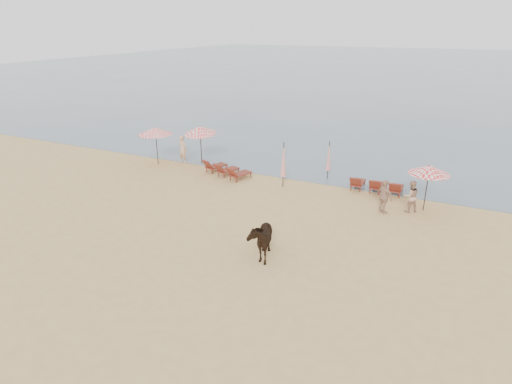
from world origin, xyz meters
TOP-DOWN VIEW (x-y plane):
  - ground at (0.00, 0.00)m, footprint 120.00×120.00m
  - sea at (0.00, 80.00)m, footprint 160.00×140.00m
  - lounger_cluster_left at (-3.76, 9.00)m, footprint 2.87×2.21m
  - lounger_cluster_right at (4.25, 10.06)m, footprint 2.46×1.45m
  - umbrella_open_left_a at (-8.48, 9.14)m, footprint 1.98×1.98m
  - umbrella_open_left_b at (-6.13, 10.30)m, footprint 1.88×1.91m
  - umbrella_open_right at (6.62, 8.73)m, footprint 1.77×1.77m
  - umbrella_closed_left at (1.50, 10.90)m, footprint 0.26×0.26m
  - umbrella_closed_right at (-0.25, 8.77)m, footprint 0.29×0.29m
  - cow at (1.67, 1.84)m, footprint 1.37×1.96m
  - beachgoer_left at (-7.26, 10.03)m, footprint 0.70×0.54m
  - beachgoer_right_a at (6.04, 8.31)m, footprint 0.90×0.84m
  - beachgoer_right_b at (5.01, 7.62)m, footprint 0.96×0.85m

SIDE VIEW (x-z plane):
  - ground at x=0.00m, z-range 0.00..0.00m
  - sea at x=0.00m, z-range -0.03..0.03m
  - lounger_cluster_right at x=4.25m, z-range 0.10..0.65m
  - lounger_cluster_left at x=-3.76m, z-range 0.11..0.66m
  - beachgoer_right_a at x=6.04m, z-range 0.00..1.47m
  - cow at x=1.67m, z-range 0.00..1.51m
  - beachgoer_right_b at x=5.01m, z-range 0.00..1.56m
  - beachgoer_left at x=-7.26m, z-range 0.00..1.70m
  - umbrella_closed_left at x=1.50m, z-range 0.24..2.36m
  - umbrella_closed_right at x=-0.25m, z-range 0.28..2.66m
  - umbrella_open_right at x=6.62m, z-range 0.86..3.02m
  - umbrella_open_left_a at x=-8.48m, z-range 0.90..3.15m
  - umbrella_open_left_b at x=-6.13m, z-range 0.87..3.27m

